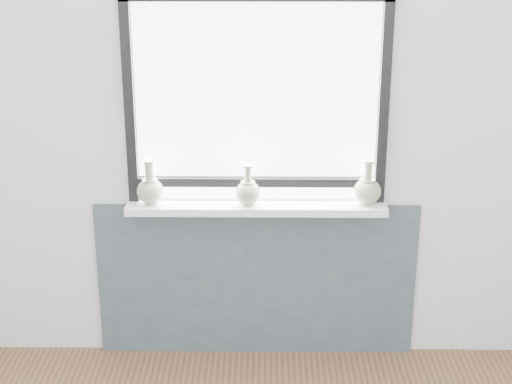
{
  "coord_description": "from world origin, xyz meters",
  "views": [
    {
      "loc": [
        0.04,
        -2.01,
        2.31
      ],
      "look_at": [
        0.0,
        1.55,
        1.02
      ],
      "focal_mm": 55.0,
      "sensor_mm": 36.0,
      "label": 1
    }
  ],
  "objects_px": {
    "windowsill": "(256,207)",
    "vase_b": "(248,191)",
    "vase_c": "(367,189)",
    "vase_a": "(150,189)"
  },
  "relations": [
    {
      "from": "windowsill",
      "to": "vase_b",
      "type": "distance_m",
      "value": 0.1
    },
    {
      "from": "vase_c",
      "to": "vase_b",
      "type": "bearing_deg",
      "value": -178.38
    },
    {
      "from": "vase_b",
      "to": "vase_c",
      "type": "relative_size",
      "value": 0.91
    },
    {
      "from": "vase_b",
      "to": "vase_a",
      "type": "bearing_deg",
      "value": 178.71
    },
    {
      "from": "vase_a",
      "to": "vase_b",
      "type": "bearing_deg",
      "value": -1.29
    },
    {
      "from": "vase_a",
      "to": "vase_c",
      "type": "bearing_deg",
      "value": 0.31
    },
    {
      "from": "windowsill",
      "to": "vase_c",
      "type": "height_order",
      "value": "vase_c"
    },
    {
      "from": "windowsill",
      "to": "vase_c",
      "type": "xyz_separation_m",
      "value": [
        0.56,
        0.01,
        0.1
      ]
    },
    {
      "from": "windowsill",
      "to": "vase_b",
      "type": "bearing_deg",
      "value": -166.81
    },
    {
      "from": "windowsill",
      "to": "vase_b",
      "type": "height_order",
      "value": "vase_b"
    }
  ]
}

